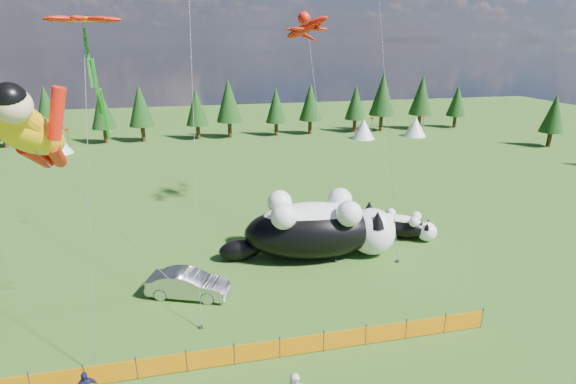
% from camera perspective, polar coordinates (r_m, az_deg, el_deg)
% --- Properties ---
extents(ground, '(160.00, 160.00, 0.00)m').
position_cam_1_polar(ground, '(23.37, -5.09, -16.04)').
color(ground, '#133A0A').
rests_on(ground, ground).
extents(safety_fence, '(22.06, 0.06, 1.10)m').
position_cam_1_polar(safety_fence, '(20.68, -3.93, -19.55)').
color(safety_fence, '#262626').
rests_on(safety_fence, ground).
extents(tree_line, '(90.00, 4.00, 8.00)m').
position_cam_1_polar(tree_line, '(64.80, -10.72, 10.14)').
color(tree_line, black).
rests_on(tree_line, ground).
extents(festival_tents, '(50.00, 3.20, 2.80)m').
position_cam_1_polar(festival_tents, '(61.72, -0.03, 7.59)').
color(festival_tents, white).
rests_on(festival_tents, ground).
extents(cat_large, '(11.43, 4.89, 4.13)m').
position_cam_1_polar(cat_large, '(28.78, 3.96, -4.53)').
color(cat_large, black).
rests_on(cat_large, ground).
extents(cat_small, '(4.49, 3.63, 1.84)m').
position_cam_1_polar(cat_small, '(32.82, 14.54, -4.16)').
color(cat_small, black).
rests_on(cat_small, ground).
extents(car, '(4.70, 3.01, 1.46)m').
position_cam_1_polar(car, '(25.48, -12.57, -11.33)').
color(car, '#BBBBC0').
rests_on(car, ground).
extents(superhero_kite, '(7.28, 7.79, 13.34)m').
position_cam_1_polar(superhero_kite, '(18.19, -29.92, 6.57)').
color(superhero_kite, '#FBB50D').
rests_on(superhero_kite, ground).
extents(gecko_kite, '(5.50, 12.03, 16.59)m').
position_cam_1_polar(gecko_kite, '(34.18, 2.37, 20.12)').
color(gecko_kite, red).
rests_on(gecko_kite, ground).
extents(flower_kite, '(3.70, 5.06, 14.31)m').
position_cam_1_polar(flower_kite, '(20.26, -24.54, 18.83)').
color(flower_kite, red).
rests_on(flower_kite, ground).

